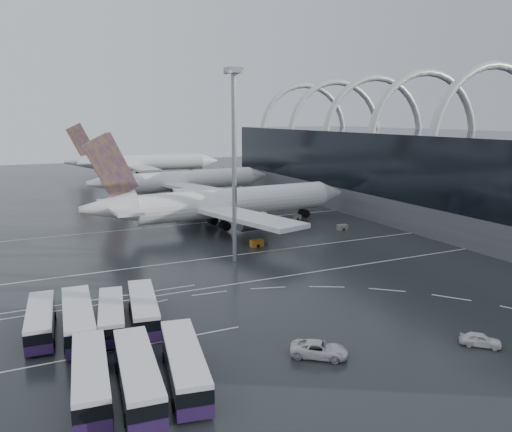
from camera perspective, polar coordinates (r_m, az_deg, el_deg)
name	(u,v)px	position (r m, az deg, el deg)	size (l,w,h in m)	color
ground	(257,276)	(76.24, 0.17, -6.85)	(420.00, 420.00, 0.00)	black
terminal	(459,172)	(126.51, 22.15, 4.65)	(42.00, 160.00, 34.90)	#585A5D
lane_marking_near	(263,280)	(74.53, 0.83, -7.28)	(120.00, 0.25, 0.01)	silver
lane_marking_mid	(228,256)	(86.76, -3.23, -4.59)	(120.00, 0.25, 0.01)	silver
lane_marking_far	(181,225)	(112.47, -8.57, -1.00)	(120.00, 0.25, 0.01)	silver
bus_bay_line_south	(114,351)	(55.34, -15.94, -14.60)	(28.00, 0.25, 0.01)	silver
bus_bay_line_north	(93,300)	(70.01, -18.12, -9.12)	(28.00, 0.25, 0.01)	silver
airliner_main	(223,204)	(107.84, -3.81, 1.41)	(61.70, 54.06, 20.90)	white
airliner_gate_b	(181,181)	(149.08, -8.55, 3.94)	(56.40, 50.46, 19.57)	white
airliner_gate_c	(141,163)	(205.06, -12.98, 5.90)	(59.87, 54.66, 21.34)	white
bus_row_near_a	(41,320)	(61.15, -23.41, -10.89)	(3.64, 12.32, 2.99)	#26133B
bus_row_near_b	(78,319)	(59.55, -19.66, -10.99)	(3.91, 13.85, 3.37)	#26133B
bus_row_near_c	(112,315)	(59.93, -16.18, -10.85)	(4.55, 12.32, 2.97)	#26133B
bus_row_near_d	(143,308)	(60.81, -12.75, -10.24)	(4.75, 13.07, 3.15)	#26133B
bus_row_far_a	(91,377)	(47.32, -18.39, -17.07)	(4.20, 13.16, 3.18)	#26133B
bus_row_far_b	(138,375)	(46.45, -13.36, -17.24)	(4.33, 13.75, 3.33)	#26133B
bus_row_far_c	(184,364)	(47.48, -8.18, -16.39)	(5.19, 13.69, 3.29)	#26133B
van_curve_a	(319,349)	(52.27, 7.23, -14.88)	(2.65, 5.75, 1.60)	silver
van_curve_b	(480,340)	(59.04, 24.26, -12.75)	(1.67, 4.14, 1.41)	silver
floodlight_mast	(234,143)	(80.49, -2.53, 8.37)	(2.39, 2.39, 31.24)	gray
gse_cart_belly_b	(296,217)	(117.11, 4.64, -0.14)	(2.06, 1.22, 1.12)	slate
gse_cart_belly_c	(257,243)	(92.65, 0.08, -3.13)	(2.36, 1.39, 1.28)	#B26A17
gse_cart_belly_d	(342,227)	(107.64, 9.83, -1.29)	(2.11, 1.24, 1.15)	slate
gse_cart_belly_e	(272,222)	(111.51, 1.81, -0.65)	(2.34, 1.38, 1.28)	#B26A17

